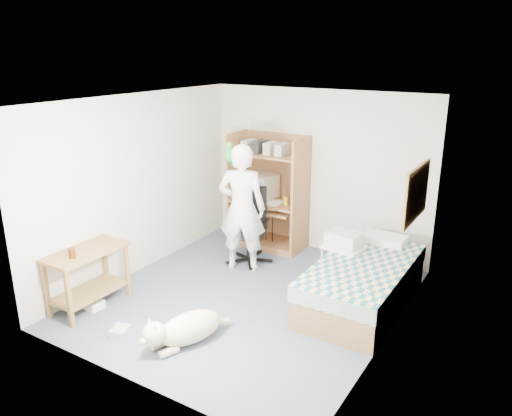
{
  "coord_description": "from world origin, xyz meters",
  "views": [
    {
      "loc": [
        3.1,
        -4.84,
        3.08
      ],
      "look_at": [
        -0.18,
        0.5,
        1.05
      ],
      "focal_mm": 35.0,
      "sensor_mm": 36.0,
      "label": 1
    }
  ],
  "objects_px": {
    "computer_hutch": "(269,196)",
    "bed": "(363,283)",
    "printer_cart": "(343,260)",
    "office_chair": "(250,235)",
    "dog": "(185,329)",
    "side_desk": "(87,270)",
    "person": "(242,208)"
  },
  "relations": [
    {
      "from": "printer_cart",
      "to": "office_chair",
      "type": "bearing_deg",
      "value": -176.52
    },
    {
      "from": "computer_hutch",
      "to": "person",
      "type": "bearing_deg",
      "value": -81.72
    },
    {
      "from": "computer_hutch",
      "to": "office_chair",
      "type": "height_order",
      "value": "computer_hutch"
    },
    {
      "from": "computer_hutch",
      "to": "side_desk",
      "type": "bearing_deg",
      "value": -106.14
    },
    {
      "from": "person",
      "to": "office_chair",
      "type": "bearing_deg",
      "value": -96.52
    },
    {
      "from": "computer_hutch",
      "to": "office_chair",
      "type": "distance_m",
      "value": 0.83
    },
    {
      "from": "person",
      "to": "computer_hutch",
      "type": "bearing_deg",
      "value": -101.09
    },
    {
      "from": "bed",
      "to": "computer_hutch",
      "type": "bearing_deg",
      "value": 150.71
    },
    {
      "from": "side_desk",
      "to": "office_chair",
      "type": "xyz_separation_m",
      "value": [
        0.93,
        2.23,
        -0.1
      ]
    },
    {
      "from": "side_desk",
      "to": "person",
      "type": "xyz_separation_m",
      "value": [
        1.0,
        1.92,
        0.43
      ]
    },
    {
      "from": "bed",
      "to": "office_chair",
      "type": "bearing_deg",
      "value": 167.82
    },
    {
      "from": "computer_hutch",
      "to": "office_chair",
      "type": "relative_size",
      "value": 1.63
    },
    {
      "from": "person",
      "to": "printer_cart",
      "type": "distance_m",
      "value": 1.57
    },
    {
      "from": "bed",
      "to": "person",
      "type": "xyz_separation_m",
      "value": [
        -1.85,
        0.11,
        0.63
      ]
    },
    {
      "from": "side_desk",
      "to": "printer_cart",
      "type": "height_order",
      "value": "side_desk"
    },
    {
      "from": "printer_cart",
      "to": "dog",
      "type": "bearing_deg",
      "value": -105.99
    },
    {
      "from": "dog",
      "to": "printer_cart",
      "type": "bearing_deg",
      "value": 87.92
    },
    {
      "from": "bed",
      "to": "printer_cart",
      "type": "relative_size",
      "value": 3.36
    },
    {
      "from": "office_chair",
      "to": "side_desk",
      "type": "bearing_deg",
      "value": -131.95
    },
    {
      "from": "computer_hutch",
      "to": "person",
      "type": "relative_size",
      "value": 0.98
    },
    {
      "from": "computer_hutch",
      "to": "bed",
      "type": "distance_m",
      "value": 2.35
    },
    {
      "from": "side_desk",
      "to": "office_chair",
      "type": "relative_size",
      "value": 0.9
    },
    {
      "from": "bed",
      "to": "dog",
      "type": "relative_size",
      "value": 1.9
    },
    {
      "from": "person",
      "to": "dog",
      "type": "xyz_separation_m",
      "value": [
        0.53,
        -1.95,
        -0.74
      ]
    },
    {
      "from": "computer_hutch",
      "to": "printer_cart",
      "type": "height_order",
      "value": "computer_hutch"
    },
    {
      "from": "person",
      "to": "printer_cart",
      "type": "height_order",
      "value": "person"
    },
    {
      "from": "office_chair",
      "to": "dog",
      "type": "distance_m",
      "value": 2.35
    },
    {
      "from": "computer_hutch",
      "to": "bed",
      "type": "bearing_deg",
      "value": -29.29
    },
    {
      "from": "bed",
      "to": "dog",
      "type": "xyz_separation_m",
      "value": [
        -1.32,
        -1.84,
        -0.11
      ]
    },
    {
      "from": "computer_hutch",
      "to": "printer_cart",
      "type": "distance_m",
      "value": 1.85
    },
    {
      "from": "side_desk",
      "to": "printer_cart",
      "type": "xyz_separation_m",
      "value": [
        2.46,
        2.12,
        -0.09
      ]
    },
    {
      "from": "dog",
      "to": "printer_cart",
      "type": "distance_m",
      "value": 2.35
    }
  ]
}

